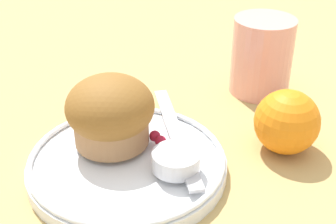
{
  "coord_description": "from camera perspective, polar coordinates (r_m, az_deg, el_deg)",
  "views": [
    {
      "loc": [
        0.33,
        -0.17,
        0.3
      ],
      "look_at": [
        -0.02,
        0.05,
        0.06
      ],
      "focal_mm": 50.0,
      "sensor_mm": 36.0,
      "label": 1
    }
  ],
  "objects": [
    {
      "name": "plate",
      "position": [
        0.49,
        -4.58,
        -6.09
      ],
      "size": [
        0.2,
        0.2,
        0.02
      ],
      "color": "white",
      "rests_on": "ground_plane"
    },
    {
      "name": "orange_fruit",
      "position": [
        0.52,
        14.28,
        -1.18
      ],
      "size": [
        0.07,
        0.07,
        0.07
      ],
      "color": "orange",
      "rests_on": "ground_plane"
    },
    {
      "name": "juice_glass",
      "position": [
        0.63,
        11.36,
        6.72
      ],
      "size": [
        0.08,
        0.08,
        0.1
      ],
      "color": "#E5998C",
      "rests_on": "ground_plane"
    },
    {
      "name": "cream_ramekin",
      "position": [
        0.45,
        1.02,
        -5.8
      ],
      "size": [
        0.05,
        0.05,
        0.02
      ],
      "color": "silver",
      "rests_on": "plate"
    },
    {
      "name": "muffin",
      "position": [
        0.48,
        -6.7,
        0.05
      ],
      "size": [
        0.09,
        0.09,
        0.07
      ],
      "color": "#9E7047",
      "rests_on": "plate"
    },
    {
      "name": "butter_knife",
      "position": [
        0.51,
        0.96,
        -2.65
      ],
      "size": [
        0.18,
        0.09,
        0.0
      ],
      "rotation": [
        0.0,
        0.0,
        -0.39
      ],
      "color": "#B7B7BC",
      "rests_on": "plate"
    },
    {
      "name": "berry_pair",
      "position": [
        0.49,
        -1.26,
        -3.26
      ],
      "size": [
        0.02,
        0.01,
        0.01
      ],
      "color": "maroon",
      "rests_on": "plate"
    },
    {
      "name": "ground_plane",
      "position": [
        0.48,
        -3.93,
        -8.24
      ],
      "size": [
        3.0,
        3.0,
        0.0
      ],
      "primitive_type": "plane",
      "color": "tan"
    }
  ]
}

